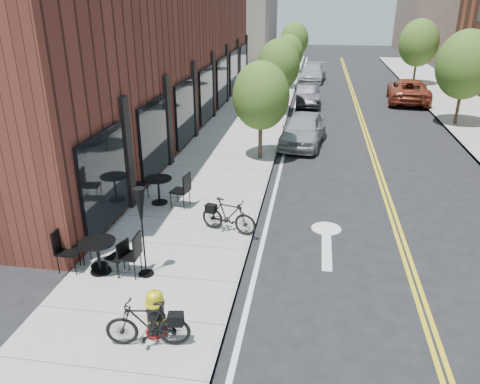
{
  "coord_description": "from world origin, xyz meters",
  "views": [
    {
      "loc": [
        1.46,
        -8.85,
        6.1
      ],
      "look_at": [
        -0.48,
        3.21,
        1.0
      ],
      "focal_mm": 35.0,
      "sensor_mm": 36.0,
      "label": 1
    }
  ],
  "objects_px": {
    "parked_car_b": "(307,95)",
    "parked_car_c": "(312,73)",
    "patio_umbrella": "(141,214)",
    "fire_hydrant": "(155,312)",
    "parked_car_a": "(303,129)",
    "bistro_set_a": "(98,252)",
    "bicycle_right": "(229,216)",
    "parked_car_far": "(408,91)",
    "bistro_set_c": "(159,187)",
    "bistro_set_b": "(97,250)",
    "bicycle_left": "(148,324)"
  },
  "relations": [
    {
      "from": "bicycle_left",
      "to": "bicycle_right",
      "type": "xyz_separation_m",
      "value": [
        0.64,
        4.71,
        0.01
      ]
    },
    {
      "from": "bicycle_left",
      "to": "parked_car_c",
      "type": "relative_size",
      "value": 0.35
    },
    {
      "from": "patio_umbrella",
      "to": "bistro_set_b",
      "type": "bearing_deg",
      "value": 172.85
    },
    {
      "from": "bistro_set_c",
      "to": "parked_car_c",
      "type": "distance_m",
      "value": 25.09
    },
    {
      "from": "bicycle_right",
      "to": "parked_car_far",
      "type": "height_order",
      "value": "parked_car_far"
    },
    {
      "from": "fire_hydrant",
      "to": "bistro_set_c",
      "type": "height_order",
      "value": "bistro_set_c"
    },
    {
      "from": "patio_umbrella",
      "to": "parked_car_far",
      "type": "height_order",
      "value": "patio_umbrella"
    },
    {
      "from": "bistro_set_b",
      "to": "parked_car_c",
      "type": "relative_size",
      "value": 0.37
    },
    {
      "from": "bistro_set_a",
      "to": "parked_car_a",
      "type": "xyz_separation_m",
      "value": [
        4.31,
        11.49,
        0.07
      ]
    },
    {
      "from": "bicycle_right",
      "to": "parked_car_c",
      "type": "distance_m",
      "value": 26.35
    },
    {
      "from": "bicycle_right",
      "to": "bistro_set_a",
      "type": "bearing_deg",
      "value": 148.74
    },
    {
      "from": "parked_car_a",
      "to": "parked_car_b",
      "type": "height_order",
      "value": "parked_car_a"
    },
    {
      "from": "parked_car_far",
      "to": "bistro_set_b",
      "type": "bearing_deg",
      "value": 69.58
    },
    {
      "from": "patio_umbrella",
      "to": "parked_car_far",
      "type": "relative_size",
      "value": 0.41
    },
    {
      "from": "parked_car_b",
      "to": "parked_car_c",
      "type": "xyz_separation_m",
      "value": [
        0.15,
        8.83,
        0.02
      ]
    },
    {
      "from": "parked_car_b",
      "to": "parked_car_c",
      "type": "bearing_deg",
      "value": 86.41
    },
    {
      "from": "fire_hydrant",
      "to": "parked_car_a",
      "type": "height_order",
      "value": "parked_car_a"
    },
    {
      "from": "patio_umbrella",
      "to": "parked_car_a",
      "type": "xyz_separation_m",
      "value": [
        3.21,
        11.42,
        -0.96
      ]
    },
    {
      "from": "parked_car_b",
      "to": "bistro_set_a",
      "type": "bearing_deg",
      "value": -104.6
    },
    {
      "from": "bistro_set_c",
      "to": "parked_car_b",
      "type": "relative_size",
      "value": 0.53
    },
    {
      "from": "fire_hydrant",
      "to": "parked_car_a",
      "type": "bearing_deg",
      "value": 98.66
    },
    {
      "from": "parked_car_a",
      "to": "parked_car_b",
      "type": "xyz_separation_m",
      "value": [
        -0.06,
        8.46,
        -0.08
      ]
    },
    {
      "from": "bistro_set_b",
      "to": "parked_car_b",
      "type": "relative_size",
      "value": 0.43
    },
    {
      "from": "bistro_set_c",
      "to": "bistro_set_b",
      "type": "bearing_deg",
      "value": -83.54
    },
    {
      "from": "bicycle_left",
      "to": "bicycle_right",
      "type": "bearing_deg",
      "value": 163.75
    },
    {
      "from": "bistro_set_a",
      "to": "parked_car_c",
      "type": "bearing_deg",
      "value": 80.29
    },
    {
      "from": "bistro_set_b",
      "to": "bistro_set_c",
      "type": "distance_m",
      "value": 3.85
    },
    {
      "from": "bicycle_left",
      "to": "parked_car_c",
      "type": "xyz_separation_m",
      "value": [
        2.43,
        31.0,
        0.06
      ]
    },
    {
      "from": "parked_car_a",
      "to": "bistro_set_a",
      "type": "bearing_deg",
      "value": -103.34
    },
    {
      "from": "parked_car_a",
      "to": "parked_car_c",
      "type": "height_order",
      "value": "parked_car_a"
    },
    {
      "from": "patio_umbrella",
      "to": "bistro_set_a",
      "type": "bearing_deg",
      "value": -176.67
    },
    {
      "from": "parked_car_c",
      "to": "patio_umbrella",
      "type": "bearing_deg",
      "value": -91.13
    },
    {
      "from": "fire_hydrant",
      "to": "bistro_set_a",
      "type": "xyz_separation_m",
      "value": [
        -2.0,
        1.87,
        0.06
      ]
    },
    {
      "from": "bistro_set_a",
      "to": "patio_umbrella",
      "type": "relative_size",
      "value": 0.89
    },
    {
      "from": "parked_car_b",
      "to": "bistro_set_c",
      "type": "bearing_deg",
      "value": -107.2
    },
    {
      "from": "fire_hydrant",
      "to": "bistro_set_b",
      "type": "height_order",
      "value": "fire_hydrant"
    },
    {
      "from": "fire_hydrant",
      "to": "bicycle_left",
      "type": "height_order",
      "value": "fire_hydrant"
    },
    {
      "from": "fire_hydrant",
      "to": "parked_car_b",
      "type": "distance_m",
      "value": 21.93
    },
    {
      "from": "fire_hydrant",
      "to": "parked_car_c",
      "type": "relative_size",
      "value": 0.22
    },
    {
      "from": "patio_umbrella",
      "to": "parked_car_b",
      "type": "xyz_separation_m",
      "value": [
        3.15,
        19.88,
        -1.04
      ]
    },
    {
      "from": "parked_car_far",
      "to": "parked_car_a",
      "type": "bearing_deg",
      "value": 64.97
    },
    {
      "from": "bicycle_right",
      "to": "bistro_set_b",
      "type": "distance_m",
      "value": 3.56
    },
    {
      "from": "bistro_set_a",
      "to": "bistro_set_b",
      "type": "relative_size",
      "value": 1.17
    },
    {
      "from": "parked_car_c",
      "to": "bistro_set_c",
      "type": "bearing_deg",
      "value": -94.43
    },
    {
      "from": "parked_car_b",
      "to": "bistro_set_b",
      "type": "bearing_deg",
      "value": -105.13
    },
    {
      "from": "parked_car_far",
      "to": "bistro_set_c",
      "type": "bearing_deg",
      "value": 65.48
    },
    {
      "from": "bistro_set_a",
      "to": "patio_umbrella",
      "type": "xyz_separation_m",
      "value": [
        1.1,
        0.06,
        1.03
      ]
    },
    {
      "from": "bistro_set_c",
      "to": "parked_car_c",
      "type": "relative_size",
      "value": 0.45
    },
    {
      "from": "patio_umbrella",
      "to": "parked_car_c",
      "type": "relative_size",
      "value": 0.48
    },
    {
      "from": "bistro_set_b",
      "to": "patio_umbrella",
      "type": "relative_size",
      "value": 0.77
    }
  ]
}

